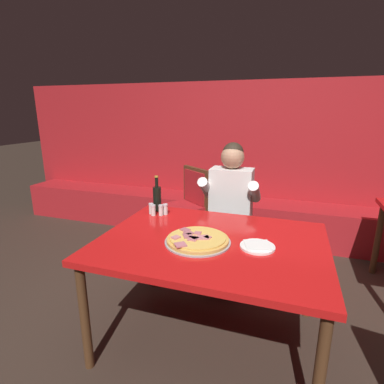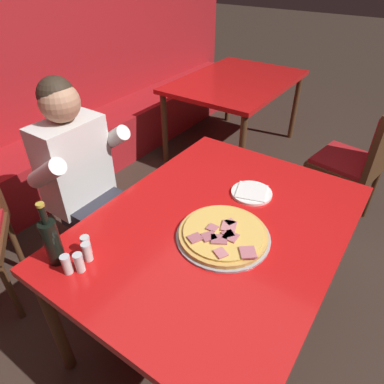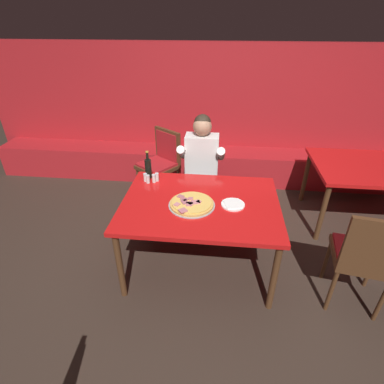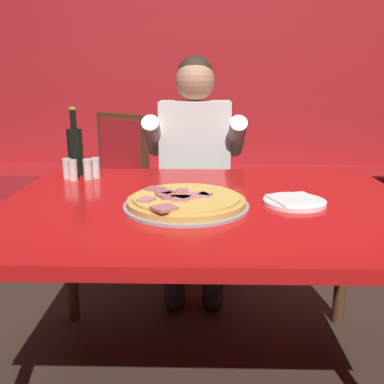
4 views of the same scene
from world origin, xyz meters
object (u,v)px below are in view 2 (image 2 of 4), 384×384
(beer_bottle, at_px, (52,241))
(background_dining_table, at_px, (236,87))
(main_dining_table, at_px, (217,234))
(dining_chair_far_left, at_px, (360,157))
(plate_white_paper, at_px, (252,193))
(diner_seated_blue_shirt, at_px, (86,179))
(shaker_red_pepper_flakes, at_px, (79,263))
(shaker_parmesan, at_px, (87,252))
(shaker_black_pepper, at_px, (67,265))
(shaker_oregano, at_px, (86,246))
(pizza, at_px, (223,234))

(beer_bottle, relative_size, background_dining_table, 0.21)
(main_dining_table, xyz_separation_m, beer_bottle, (-0.57, 0.41, 0.18))
(main_dining_table, distance_m, dining_chair_far_left, 1.40)
(plate_white_paper, distance_m, diner_seated_blue_shirt, 0.94)
(main_dining_table, bearing_deg, shaker_red_pepper_flakes, 151.81)
(beer_bottle, bearing_deg, shaker_parmesan, -52.14)
(main_dining_table, bearing_deg, plate_white_paper, -4.93)
(beer_bottle, height_order, background_dining_table, beer_bottle)
(plate_white_paper, xyz_separation_m, beer_bottle, (-0.86, 0.44, 0.10))
(shaker_black_pepper, height_order, background_dining_table, shaker_black_pepper)
(diner_seated_blue_shirt, height_order, dining_chair_far_left, diner_seated_blue_shirt)
(diner_seated_blue_shirt, relative_size, dining_chair_far_left, 1.29)
(shaker_red_pepper_flakes, xyz_separation_m, background_dining_table, (2.47, 0.65, -0.11))
(main_dining_table, relative_size, shaker_black_pepper, 16.50)
(dining_chair_far_left, bearing_deg, plate_white_paper, 162.09)
(plate_white_paper, xyz_separation_m, shaker_oregano, (-0.76, 0.37, 0.03))
(pizza, distance_m, shaker_red_pepper_flakes, 0.60)
(pizza, height_order, shaker_oregano, shaker_oregano)
(plate_white_paper, bearing_deg, shaker_oregano, 153.89)
(main_dining_table, relative_size, shaker_oregano, 16.50)
(background_dining_table, bearing_deg, plate_white_paper, -149.17)
(beer_bottle, relative_size, shaker_oregano, 3.40)
(shaker_oregano, bearing_deg, plate_white_paper, -26.11)
(shaker_black_pepper, relative_size, background_dining_table, 0.06)
(plate_white_paper, relative_size, beer_bottle, 0.72)
(beer_bottle, relative_size, shaker_red_pepper_flakes, 3.40)
(pizza, distance_m, shaker_oregano, 0.58)
(shaker_red_pepper_flakes, bearing_deg, diner_seated_blue_shirt, 47.89)
(shaker_oregano, distance_m, shaker_parmesan, 0.04)
(shaker_parmesan, distance_m, dining_chair_far_left, 1.97)
(main_dining_table, xyz_separation_m, dining_chair_far_left, (1.34, -0.37, -0.10))
(shaker_black_pepper, xyz_separation_m, shaker_parmesan, (0.09, -0.01, 0.00))
(beer_bottle, height_order, shaker_parmesan, beer_bottle)
(pizza, xyz_separation_m, shaker_parmesan, (-0.42, 0.38, 0.02))
(background_dining_table, bearing_deg, shaker_black_pepper, -166.16)
(shaker_oregano, distance_m, dining_chair_far_left, 1.96)
(shaker_black_pepper, distance_m, diner_seated_blue_shirt, 0.74)
(dining_chair_far_left, bearing_deg, background_dining_table, 66.47)
(dining_chair_far_left, bearing_deg, shaker_parmesan, 159.70)
(dining_chair_far_left, bearing_deg, diner_seated_blue_shirt, 139.34)
(plate_white_paper, height_order, dining_chair_far_left, dining_chair_far_left)
(plate_white_paper, xyz_separation_m, shaker_parmesan, (-0.79, 0.34, 0.03))
(shaker_black_pepper, height_order, diner_seated_blue_shirt, diner_seated_blue_shirt)
(shaker_red_pepper_flakes, height_order, dining_chair_far_left, dining_chair_far_left)
(pizza, height_order, shaker_parmesan, shaker_parmesan)
(background_dining_table, bearing_deg, dining_chair_far_left, -113.53)
(main_dining_table, xyz_separation_m, shaker_oregano, (-0.47, 0.35, 0.11))
(pizza, xyz_separation_m, dining_chair_far_left, (1.42, -0.30, -0.19))
(shaker_oregano, distance_m, shaker_black_pepper, 0.12)
(main_dining_table, bearing_deg, pizza, -136.35)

